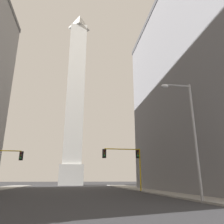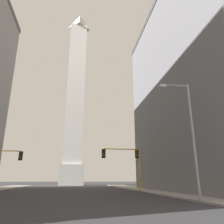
{
  "view_description": "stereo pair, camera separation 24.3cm",
  "coord_description": "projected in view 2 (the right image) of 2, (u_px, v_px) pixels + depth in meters",
  "views": [
    {
      "loc": [
        1.1,
        -1.16,
        1.62
      ],
      "look_at": [
        9.97,
        53.26,
        18.76
      ],
      "focal_mm": 35.0,
      "sensor_mm": 36.0,
      "label": 1
    },
    {
      "loc": [
        1.34,
        -1.2,
        1.62
      ],
      "look_at": [
        9.97,
        53.26,
        18.76
      ],
      "focal_mm": 35.0,
      "sensor_mm": 36.0,
      "label": 2
    }
  ],
  "objects": [
    {
      "name": "street_lamp",
      "position": [
        188.0,
        127.0,
        17.56
      ],
      "size": [
        2.65,
        0.36,
        9.43
      ],
      "color": "gray",
      "rests_on": "ground_plane"
    },
    {
      "name": "obelisk",
      "position": [
        76.0,
        94.0,
        73.17
      ],
      "size": [
        7.1,
        7.1,
        61.12
      ],
      "color": "silver",
      "rests_on": "ground_plane"
    },
    {
      "name": "traffic_light_mid_left",
      "position": [
        3.0,
        160.0,
        31.36
      ],
      "size": [
        4.2,
        0.5,
        5.75
      ],
      "color": "yellow",
      "rests_on": "ground_plane"
    },
    {
      "name": "sidewalk_right",
      "position": [
        175.0,
        194.0,
        25.46
      ],
      "size": [
        5.0,
        81.52,
        0.15
      ],
      "primitive_type": "cube",
      "color": "gray",
      "rests_on": "ground_plane"
    },
    {
      "name": "traffic_light_mid_right",
      "position": [
        127.0,
        158.0,
        31.92
      ],
      "size": [
        5.77,
        0.53,
        6.04
      ],
      "color": "yellow",
      "rests_on": "ground_plane"
    }
  ]
}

